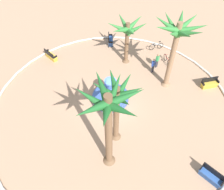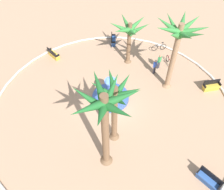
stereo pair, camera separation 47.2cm
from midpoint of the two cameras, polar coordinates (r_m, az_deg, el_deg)
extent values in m
plane|color=tan|center=(19.82, 0.83, -2.37)|extent=(80.00, 80.00, 0.00)
torus|color=silver|center=(19.75, 0.83, -2.18)|extent=(20.78, 20.78, 0.20)
cylinder|color=#38569E|center=(20.07, 0.34, -0.58)|extent=(3.22, 3.22, 0.45)
cylinder|color=#19567F|center=(20.10, 0.34, -0.64)|extent=(2.83, 2.83, 0.34)
cylinder|color=#38569E|center=(19.28, 0.36, 1.56)|extent=(0.58, 0.58, 1.70)
cylinder|color=#3D5FAD|center=(18.64, 0.37, 3.50)|extent=(1.03, 1.03, 0.12)
cylinder|color=#8E6B4C|center=(19.97, 15.85, 8.83)|extent=(0.45, 0.45, 6.46)
cone|color=#8E6B4C|center=(21.88, 14.28, 2.75)|extent=(0.85, 0.85, 0.50)
cone|color=#337F38|center=(19.06, 15.80, 16.74)|extent=(2.18, 0.80, 1.57)
cone|color=#337F38|center=(18.61, 14.74, 16.58)|extent=(2.03, 1.84, 1.38)
cone|color=#337F38|center=(17.91, 14.83, 15.59)|extent=(0.74, 2.25, 1.22)
cone|color=#337F38|center=(17.71, 16.33, 14.21)|extent=(1.63, 2.11, 1.52)
cone|color=#337F38|center=(17.70, 18.77, 13.87)|extent=(2.26, 1.01, 1.38)
cone|color=#337F38|center=(18.09, 20.09, 14.07)|extent=(2.22, 1.30, 1.46)
cone|color=#337F38|center=(18.55, 20.83, 15.08)|extent=(1.68, 2.15, 1.29)
cone|color=#337F38|center=(19.14, 19.81, 16.60)|extent=(1.13, 2.28, 1.19)
cone|color=#337F38|center=(19.28, 18.17, 17.46)|extent=(2.06, 1.85, 1.09)
cylinder|color=brown|center=(13.91, -0.69, -9.78)|extent=(0.47, 0.47, 6.90)
cone|color=brown|center=(16.69, -0.59, -15.74)|extent=(0.89, 0.89, 0.50)
cone|color=#1E6028|center=(12.01, -2.23, 2.28)|extent=(2.13, 0.65, 1.07)
cone|color=#1E6028|center=(11.79, -4.78, -0.88)|extent=(1.72, 1.92, 1.54)
cone|color=#1E6028|center=(11.02, -4.84, -3.47)|extent=(1.18, 2.17, 1.11)
cone|color=#1E6028|center=(10.87, -1.52, -5.16)|extent=(2.11, 1.47, 1.30)
cone|color=#1E6028|center=(11.01, 2.62, -4.01)|extent=(2.14, 1.37, 1.24)
cone|color=#1E6028|center=(11.57, 3.83, -0.53)|extent=(0.86, 2.16, 1.19)
cone|color=#1E6028|center=(12.07, 0.96, 1.14)|extent=(1.85, 1.84, 1.46)
cylinder|color=brown|center=(15.65, 1.48, -5.12)|extent=(0.42, 0.42, 5.44)
cone|color=brown|center=(17.67, 1.32, -10.00)|extent=(0.80, 0.80, 0.50)
cone|color=#1E6028|center=(14.34, 0.88, 3.63)|extent=(1.93, 0.82, 1.00)
cone|color=#1E6028|center=(14.07, -1.34, 1.27)|extent=(1.57, 1.78, 1.39)
cone|color=#1E6028|center=(13.44, -0.10, -1.40)|extent=(1.55, 1.80, 1.34)
cone|color=#1E6028|center=(13.46, 3.07, -1.61)|extent=(1.85, 0.69, 1.39)
cone|color=#1E6028|center=(13.91, 4.90, 0.55)|extent=(1.24, 1.91, 1.33)
cone|color=#1E6028|center=(14.35, 3.55, 2.40)|extent=(1.42, 1.86, 1.35)
cylinder|color=brown|center=(22.79, 4.89, 12.70)|extent=(0.40, 0.40, 4.43)
cone|color=brown|center=(23.96, 4.59, 8.85)|extent=(0.75, 0.75, 0.50)
cone|color=#337F38|center=(22.54, 4.09, 17.93)|extent=(2.14, 0.62, 1.22)
cone|color=#337F38|center=(21.82, 2.63, 16.67)|extent=(1.37, 2.15, 1.37)
cone|color=#337F38|center=(21.15, 3.35, 15.89)|extent=(1.36, 2.18, 1.18)
cone|color=#337F38|center=(21.06, 5.92, 15.28)|extent=(2.17, 0.85, 1.34)
cone|color=#337F38|center=(21.96, 7.56, 16.20)|extent=(1.29, 2.11, 1.55)
cone|color=#337F38|center=(22.42, 7.03, 17.57)|extent=(1.31, 2.19, 1.19)
cube|color=#335BA8|center=(17.16, 23.88, -18.92)|extent=(1.67, 1.07, 0.12)
cube|color=black|center=(17.01, 24.56, -18.00)|extent=(1.51, 0.68, 0.50)
cube|color=#2B4E8F|center=(17.37, 23.61, -19.28)|extent=(1.54, 0.98, 0.39)
cube|color=black|center=(17.05, 26.23, -20.15)|extent=(0.24, 0.45, 0.24)
cube|color=black|center=(17.05, 21.86, -17.27)|extent=(0.24, 0.45, 0.24)
cube|color=gold|center=(25.08, -13.96, 10.05)|extent=(1.67, 1.08, 0.12)
cube|color=black|center=(24.83, -14.49, 10.38)|extent=(1.51, 0.69, 0.50)
cube|color=gold|center=(25.23, -13.85, 9.59)|extent=(1.54, 0.99, 0.39)
cube|color=black|center=(25.55, -14.95, 11.00)|extent=(0.25, 0.45, 0.24)
cube|color=black|center=(24.46, -13.04, 9.58)|extent=(0.25, 0.45, 0.24)
cube|color=gold|center=(22.74, 24.38, 2.07)|extent=(0.75, 1.66, 0.12)
cube|color=black|center=(22.67, 24.37, 2.97)|extent=(0.33, 1.59, 0.50)
cube|color=gold|center=(22.91, 24.19, 1.62)|extent=(0.69, 1.53, 0.39)
cube|color=black|center=(23.06, 26.05, 2.54)|extent=(0.46, 0.15, 0.24)
cube|color=black|center=(22.26, 22.87, 2.08)|extent=(0.46, 0.15, 0.24)
cube|color=#335BA8|center=(26.50, 0.91, 13.76)|extent=(1.67, 1.04, 0.12)
cube|color=black|center=(26.33, 0.44, 14.31)|extent=(1.52, 0.65, 0.50)
cube|color=#2B4E8F|center=(26.64, 0.90, 13.30)|extent=(1.54, 0.96, 0.39)
cube|color=black|center=(27.05, 0.91, 14.89)|extent=(0.24, 0.45, 0.24)
cube|color=black|center=(25.80, 0.91, 13.09)|extent=(0.24, 0.45, 0.24)
torus|color=black|center=(25.82, 11.21, 11.55)|extent=(0.15, 0.72, 0.72)
torus|color=black|center=(26.20, 13.28, 11.75)|extent=(0.15, 0.72, 0.72)
cylinder|color=#99999E|center=(25.87, 12.34, 12.07)|extent=(0.17, 0.95, 0.05)
cylinder|color=#99999E|center=(25.93, 13.12, 12.41)|extent=(0.04, 0.04, 0.30)
cube|color=black|center=(25.83, 13.18, 12.71)|extent=(0.12, 0.21, 0.06)
cylinder|color=#99999E|center=(25.63, 11.44, 12.22)|extent=(0.44, 0.08, 0.03)
torus|color=black|center=(24.63, 14.38, 8.90)|extent=(0.72, 0.20, 0.72)
torus|color=black|center=(23.93, 15.17, 7.40)|extent=(0.72, 0.20, 0.72)
cylinder|color=#B21919|center=(24.13, 14.87, 8.59)|extent=(0.94, 0.23, 0.05)
cylinder|color=#B21919|center=(23.79, 15.22, 8.34)|extent=(0.04, 0.04, 0.30)
cube|color=black|center=(23.69, 15.30, 8.66)|extent=(0.22, 0.14, 0.06)
cylinder|color=#B21919|center=(24.37, 14.58, 9.50)|extent=(0.11, 0.44, 0.03)
cylinder|color=#33333D|center=(23.58, 12.36, 7.51)|extent=(0.14, 0.14, 0.82)
cylinder|color=#33333D|center=(23.46, 12.08, 7.33)|extent=(0.14, 0.14, 0.82)
cube|color=#338C4C|center=(23.09, 12.49, 8.73)|extent=(0.31, 0.39, 0.56)
sphere|color=#9E7051|center=(22.85, 12.65, 9.51)|extent=(0.22, 0.22, 0.22)
cylinder|color=#338C4C|center=(23.24, 12.84, 8.94)|extent=(0.09, 0.09, 0.53)
cylinder|color=#338C4C|center=(22.95, 12.14, 8.51)|extent=(0.09, 0.09, 0.53)
cylinder|color=#33333D|center=(22.86, 11.35, 6.32)|extent=(0.14, 0.14, 0.87)
cylinder|color=#33333D|center=(22.75, 11.04, 6.14)|extent=(0.14, 0.14, 0.87)
cube|color=#2D4CA5|center=(22.35, 11.46, 7.60)|extent=(0.30, 0.39, 0.56)
sphere|color=tan|center=(22.10, 11.61, 8.40)|extent=(0.22, 0.22, 0.22)
cylinder|color=#2D4CA5|center=(22.48, 11.84, 7.82)|extent=(0.09, 0.09, 0.53)
cylinder|color=#2D4CA5|center=(22.21, 11.07, 7.39)|extent=(0.09, 0.09, 0.53)
camera|label=1|loc=(0.24, -89.30, 0.77)|focal=36.27mm
camera|label=2|loc=(0.24, 90.70, -0.77)|focal=36.27mm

